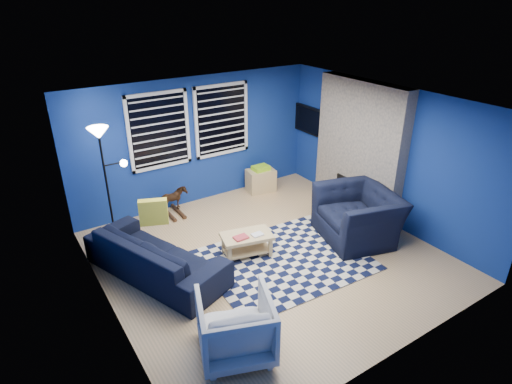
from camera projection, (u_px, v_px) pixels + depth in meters
floor at (269, 256)px, 6.95m from camera, size 5.00×5.00×0.00m
ceiling at (271, 104)px, 5.88m from camera, size 5.00×5.00×0.00m
wall_back at (197, 142)px, 8.31m from camera, size 5.00×0.00×5.00m
wall_left at (101, 234)px, 5.18m from camera, size 0.00×5.00×5.00m
wall_right at (385, 155)px, 7.65m from camera, size 0.00×5.00×5.00m
fireplace at (358, 151)px, 7.98m from camera, size 0.65×2.00×2.50m
window_left at (159, 131)px, 7.76m from camera, size 1.17×0.06×1.42m
window_right at (222, 120)px, 8.40m from camera, size 1.17×0.06×1.42m
tv at (311, 121)px, 9.07m from camera, size 0.07×1.00×0.58m
rug at (285, 260)px, 6.85m from camera, size 2.60×2.13×0.02m
sofa at (156, 255)px, 6.39m from camera, size 2.47×1.65×0.67m
armchair_big at (358, 215)px, 7.31m from camera, size 1.58×1.46×0.86m
armchair_bent at (235, 326)px, 4.96m from camera, size 1.09×1.11×0.79m
rocking_horse at (173, 200)px, 8.12m from camera, size 0.34×0.60×0.48m
coffee_table at (247, 240)px, 6.87m from camera, size 0.89×0.64×0.41m
cabinet at (261, 180)px, 9.11m from camera, size 0.63×0.47×0.57m
floor_lamp at (102, 149)px, 6.83m from camera, size 0.54×0.33×1.98m
throw_pillow at (154, 212)px, 6.48m from camera, size 0.44×0.28×0.41m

